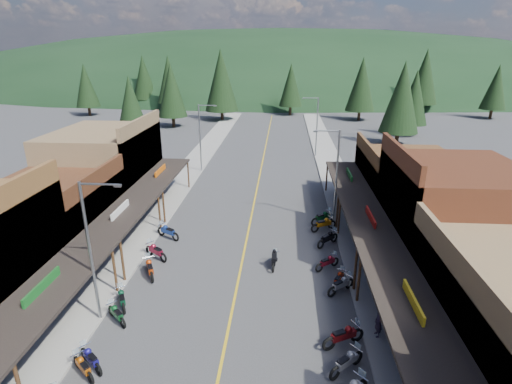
% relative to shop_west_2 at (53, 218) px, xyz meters
% --- Properties ---
extents(ground, '(220.00, 220.00, 0.00)m').
position_rel_shop_west_2_xyz_m(ground, '(13.75, -1.70, -2.53)').
color(ground, '#38383A').
rests_on(ground, ground).
extents(centerline, '(0.15, 90.00, 0.01)m').
position_rel_shop_west_2_xyz_m(centerline, '(13.75, 18.30, -2.53)').
color(centerline, gold).
rests_on(centerline, ground).
extents(sidewalk_west, '(3.40, 94.00, 0.15)m').
position_rel_shop_west_2_xyz_m(sidewalk_west, '(5.05, 18.30, -2.46)').
color(sidewalk_west, gray).
rests_on(sidewalk_west, ground).
extents(sidewalk_east, '(3.40, 94.00, 0.15)m').
position_rel_shop_west_2_xyz_m(sidewalk_east, '(22.45, 18.30, -2.46)').
color(sidewalk_east, gray).
rests_on(sidewalk_east, ground).
extents(shop_west_2, '(10.90, 9.00, 6.20)m').
position_rel_shop_west_2_xyz_m(shop_west_2, '(0.00, 0.00, 0.00)').
color(shop_west_2, '#3F2111').
rests_on(shop_west_2, ground).
extents(shop_west_3, '(10.90, 10.20, 8.20)m').
position_rel_shop_west_2_xyz_m(shop_west_3, '(-0.03, 9.60, 0.99)').
color(shop_west_3, brown).
rests_on(shop_west_3, ground).
extents(shop_east_2, '(10.90, 9.00, 8.20)m').
position_rel_shop_west_2_xyz_m(shop_east_2, '(27.54, 0.00, 0.99)').
color(shop_east_2, '#562B19').
rests_on(shop_east_2, ground).
extents(shop_east_3, '(10.90, 10.20, 6.20)m').
position_rel_shop_west_2_xyz_m(shop_east_3, '(27.51, 9.60, -0.00)').
color(shop_east_3, '#4C2D16').
rests_on(shop_east_3, ground).
extents(streetlight_0, '(2.16, 0.18, 8.00)m').
position_rel_shop_west_2_xyz_m(streetlight_0, '(6.80, -7.70, 1.93)').
color(streetlight_0, gray).
rests_on(streetlight_0, ground).
extents(streetlight_1, '(2.16, 0.18, 8.00)m').
position_rel_shop_west_2_xyz_m(streetlight_1, '(6.80, 20.30, 1.93)').
color(streetlight_1, gray).
rests_on(streetlight_1, ground).
extents(streetlight_2, '(2.16, 0.18, 8.00)m').
position_rel_shop_west_2_xyz_m(streetlight_2, '(20.71, 6.30, 1.93)').
color(streetlight_2, gray).
rests_on(streetlight_2, ground).
extents(streetlight_3, '(2.16, 0.18, 8.00)m').
position_rel_shop_west_2_xyz_m(streetlight_3, '(20.71, 28.30, 1.93)').
color(streetlight_3, gray).
rests_on(streetlight_3, ground).
extents(ridge_hill, '(310.00, 140.00, 60.00)m').
position_rel_shop_west_2_xyz_m(ridge_hill, '(13.75, 133.30, -2.53)').
color(ridge_hill, black).
rests_on(ridge_hill, ground).
extents(pine_0, '(5.04, 5.04, 11.00)m').
position_rel_shop_west_2_xyz_m(pine_0, '(-26.25, 60.30, 3.95)').
color(pine_0, black).
rests_on(pine_0, ground).
extents(pine_1, '(5.88, 5.88, 12.50)m').
position_rel_shop_west_2_xyz_m(pine_1, '(-10.25, 68.30, 4.70)').
color(pine_1, black).
rests_on(pine_1, ground).
extents(pine_2, '(6.72, 6.72, 14.00)m').
position_rel_shop_west_2_xyz_m(pine_2, '(3.75, 56.30, 5.46)').
color(pine_2, black).
rests_on(pine_2, ground).
extents(pine_3, '(5.04, 5.04, 11.00)m').
position_rel_shop_west_2_xyz_m(pine_3, '(17.75, 64.30, 3.95)').
color(pine_3, black).
rests_on(pine_3, ground).
extents(pine_4, '(5.88, 5.88, 12.50)m').
position_rel_shop_west_2_xyz_m(pine_4, '(31.75, 58.30, 4.70)').
color(pine_4, black).
rests_on(pine_4, ground).
extents(pine_5, '(6.72, 6.72, 14.00)m').
position_rel_shop_west_2_xyz_m(pine_5, '(47.75, 70.30, 5.46)').
color(pine_5, black).
rests_on(pine_5, ground).
extents(pine_6, '(5.04, 5.04, 11.00)m').
position_rel_shop_west_2_xyz_m(pine_6, '(59.75, 62.30, 3.95)').
color(pine_6, black).
rests_on(pine_6, ground).
extents(pine_7, '(5.88, 5.88, 12.50)m').
position_rel_shop_west_2_xyz_m(pine_7, '(-18.25, 74.30, 4.70)').
color(pine_7, black).
rests_on(pine_7, ground).
extents(pine_8, '(4.48, 4.48, 10.00)m').
position_rel_shop_west_2_xyz_m(pine_8, '(-8.25, 38.30, 3.44)').
color(pine_8, black).
rests_on(pine_8, ground).
extents(pine_9, '(4.93, 4.93, 10.80)m').
position_rel_shop_west_2_xyz_m(pine_9, '(37.75, 43.30, 3.85)').
color(pine_9, black).
rests_on(pine_9, ground).
extents(pine_10, '(5.38, 5.38, 11.60)m').
position_rel_shop_west_2_xyz_m(pine_10, '(-4.25, 48.30, 4.25)').
color(pine_10, black).
rests_on(pine_10, ground).
extents(pine_11, '(5.82, 5.82, 12.40)m').
position_rel_shop_west_2_xyz_m(pine_11, '(33.75, 36.30, 4.65)').
color(pine_11, black).
rests_on(pine_11, ground).
extents(bike_west_3, '(1.86, 1.70, 1.08)m').
position_rel_shop_west_2_xyz_m(bike_west_3, '(7.64, -11.60, -1.99)').
color(bike_west_3, '#B3520C').
rests_on(bike_west_3, ground).
extents(bike_west_4, '(1.94, 1.77, 1.13)m').
position_rel_shop_west_2_xyz_m(bike_west_4, '(7.76, -11.09, -1.97)').
color(bike_west_4, navy).
rests_on(bike_west_4, ground).
extents(bike_west_5, '(1.87, 1.81, 1.11)m').
position_rel_shop_west_2_xyz_m(bike_west_5, '(7.64, -7.79, -1.98)').
color(bike_west_5, '#0E481E').
rests_on(bike_west_5, ground).
extents(bike_west_6, '(1.54, 2.09, 1.15)m').
position_rel_shop_west_2_xyz_m(bike_west_6, '(7.41, -6.43, -1.96)').
color(bike_west_6, '#0C3D24').
rests_on(bike_west_6, ground).
extents(bike_west_7, '(1.69, 2.37, 1.30)m').
position_rel_shop_west_2_xyz_m(bike_west_7, '(7.96, -3.13, -1.88)').
color(bike_west_7, '#C53D0E').
rests_on(bike_west_7, ground).
extents(bike_west_8, '(2.25, 1.93, 1.28)m').
position_rel_shop_west_2_xyz_m(bike_west_8, '(7.65, -0.84, -1.89)').
color(bike_west_8, maroon).
rests_on(bike_west_8, ground).
extents(bike_west_9, '(2.32, 1.83, 1.29)m').
position_rel_shop_west_2_xyz_m(bike_west_9, '(7.62, 2.35, -1.89)').
color(bike_west_9, navy).
rests_on(bike_west_9, ground).
extents(bike_east_4, '(2.10, 1.98, 1.24)m').
position_rel_shop_west_2_xyz_m(bike_east_4, '(19.56, -10.53, -1.91)').
color(bike_east_4, gray).
rests_on(bike_east_4, ground).
extents(bike_east_5, '(2.42, 1.73, 1.33)m').
position_rel_shop_west_2_xyz_m(bike_east_5, '(19.65, -8.81, -1.87)').
color(bike_east_5, maroon).
rests_on(bike_east_5, ground).
extents(bike_east_6, '(2.10, 1.90, 1.22)m').
position_rel_shop_west_2_xyz_m(bike_east_6, '(20.13, -4.16, -1.92)').
color(bike_east_6, gray).
rests_on(bike_east_6, ground).
extents(bike_east_7, '(1.41, 1.99, 1.09)m').
position_rel_shop_west_2_xyz_m(bike_east_7, '(20.08, -3.46, -1.99)').
color(bike_east_7, '#AA280C').
rests_on(bike_east_7, ground).
extents(bike_east_8, '(1.98, 1.73, 1.14)m').
position_rel_shop_west_2_xyz_m(bike_east_8, '(19.57, -1.43, -1.97)').
color(bike_east_8, maroon).
rests_on(bike_east_8, ground).
extents(bike_east_9, '(2.11, 2.14, 1.29)m').
position_rel_shop_west_2_xyz_m(bike_east_9, '(19.93, 2.02, -1.89)').
color(bike_east_9, black).
rests_on(bike_east_9, ground).
extents(bike_east_10, '(2.38, 1.78, 1.31)m').
position_rel_shop_west_2_xyz_m(bike_east_10, '(19.85, 4.61, -1.88)').
color(bike_east_10, '#C26F0D').
rests_on(bike_east_10, ground).
extents(bike_east_11, '(2.33, 1.97, 1.32)m').
position_rel_shop_west_2_xyz_m(bike_east_11, '(19.88, 5.93, -1.87)').
color(bike_east_11, '#0C3D1A').
rests_on(bike_east_11, ground).
extents(rider_on_bike, '(0.77, 1.95, 1.45)m').
position_rel_shop_west_2_xyz_m(rider_on_bike, '(16.01, -1.42, -1.95)').
color(rider_on_bike, black).
rests_on(rider_on_bike, ground).
extents(pedestrian_east_a, '(0.45, 0.62, 1.56)m').
position_rel_shop_west_2_xyz_m(pedestrian_east_a, '(21.47, -8.11, -1.60)').
color(pedestrian_east_a, '#2C1F2F').
rests_on(pedestrian_east_a, sidewalk_east).
extents(pedestrian_east_b, '(0.86, 0.57, 1.66)m').
position_rel_shop_west_2_xyz_m(pedestrian_east_b, '(21.93, 10.58, -1.55)').
color(pedestrian_east_b, brown).
rests_on(pedestrian_east_b, sidewalk_east).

